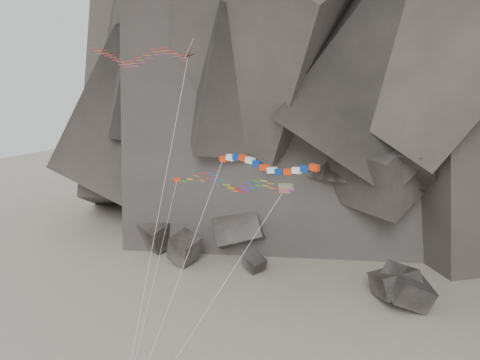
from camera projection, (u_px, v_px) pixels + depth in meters
The scene contains 6 objects.
headland at pixel (387, 4), 100.36m from camera, with size 110.00×70.00×84.00m, color #4C443E, non-canonical shape.
boulder_field at pixel (270, 255), 81.61m from camera, with size 63.26×16.49×9.80m.
delta_kite at pixel (135, 55), 43.53m from camera, with size 10.51×10.31×31.16m.
banner_kite at pixel (265, 166), 42.78m from camera, with size 11.79×12.92×21.77m.
parafoil_kite at pixel (221, 181), 46.16m from camera, with size 13.27×13.05×19.86m.
pennant_kite at pixel (166, 225), 46.19m from camera, with size 2.12×12.11×19.20m.
Camera 1 is at (24.91, -35.74, 30.62)m, focal length 40.00 mm.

